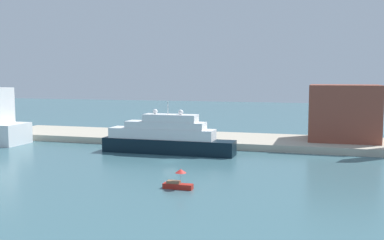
{
  "coord_description": "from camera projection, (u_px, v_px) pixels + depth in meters",
  "views": [
    {
      "loc": [
        28.33,
        -80.12,
        16.34
      ],
      "look_at": [
        2.65,
        6.0,
        7.5
      ],
      "focal_mm": 41.9,
      "sensor_mm": 36.0,
      "label": 1
    }
  ],
  "objects": [
    {
      "name": "harbor_building",
      "position": [
        344.0,
        113.0,
        103.26
      ],
      "size": [
        15.42,
        13.35,
        12.79
      ],
      "primitive_type": "cube",
      "color": "brown",
      "rests_on": "quay_dock"
    },
    {
      "name": "person_figure",
      "position": [
        144.0,
        135.0,
        107.12
      ],
      "size": [
        0.36,
        0.36,
        1.77
      ],
      "color": "#334C8C",
      "rests_on": "quay_dock"
    },
    {
      "name": "ground",
      "position": [
        170.0,
        161.0,
        86.07
      ],
      "size": [
        400.0,
        400.0,
        0.0
      ],
      "primitive_type": "plane",
      "color": "#3D6670"
    },
    {
      "name": "quay_dock",
      "position": [
        205.0,
        139.0,
        110.61
      ],
      "size": [
        110.0,
        19.63,
        1.54
      ],
      "primitive_type": "cube",
      "color": "#B7AD99",
      "rests_on": "ground"
    },
    {
      "name": "parked_car",
      "position": [
        135.0,
        133.0,
        111.78
      ],
      "size": [
        4.04,
        1.77,
        1.3
      ],
      "color": "#B21E1E",
      "rests_on": "quay_dock"
    },
    {
      "name": "mooring_bollard",
      "position": [
        190.0,
        140.0,
        102.55
      ],
      "size": [
        0.4,
        0.4,
        0.6
      ],
      "primitive_type": "cylinder",
      "color": "black",
      "rests_on": "quay_dock"
    },
    {
      "name": "large_yacht",
      "position": [
        166.0,
        138.0,
        94.84
      ],
      "size": [
        28.58,
        4.88,
        11.08
      ],
      "color": "black",
      "rests_on": "ground"
    },
    {
      "name": "small_motorboat",
      "position": [
        178.0,
        182.0,
        64.99
      ],
      "size": [
        4.39,
        1.61,
        2.95
      ],
      "color": "#B22319",
      "rests_on": "ground"
    }
  ]
}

